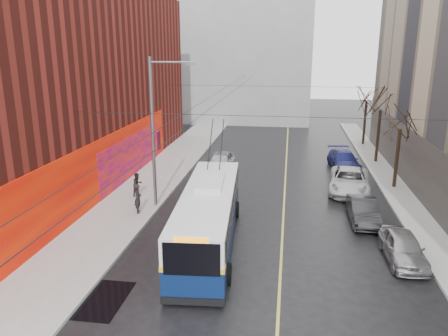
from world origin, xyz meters
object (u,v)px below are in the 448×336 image
object	(u,v)px
tree_mid	(381,101)
parked_car_a	(403,248)
streetlight_pole	(155,130)
parked_car_c	(349,181)
parked_car_b	(363,211)
following_car	(220,162)
tree_near	(401,118)
tree_far	(367,93)
trolleybus	(208,216)
pedestrian_b	(138,184)
pedestrian_a	(138,199)
parked_car_d	(344,160)

from	to	relation	value
tree_mid	parked_car_a	xyz separation A→B (m)	(-2.00, -18.07, -4.58)
streetlight_pole	parked_car_c	distance (m)	13.50
parked_car_b	following_car	bearing A→B (deg)	136.95
tree_near	tree_mid	bearing A→B (deg)	90.00
tree_near	tree_far	bearing A→B (deg)	90.00
trolleybus	pedestrian_b	bearing A→B (deg)	129.22
tree_near	pedestrian_b	xyz separation A→B (m)	(-16.95, -4.52, -4.06)
tree_far	following_car	distance (m)	17.80
tree_near	trolleybus	distance (m)	15.80
tree_mid	parked_car_b	world-z (taller)	tree_mid
tree_near	parked_car_a	xyz separation A→B (m)	(-2.00, -11.07, -4.30)
tree_near	following_car	distance (m)	13.45
parked_car_a	parked_car_c	bearing A→B (deg)	94.85
pedestrian_a	parked_car_c	bearing A→B (deg)	-80.92
tree_mid	trolleybus	xyz separation A→B (m)	(-11.13, -17.66, -3.75)
parked_car_d	following_car	distance (m)	9.97
parked_car_d	trolleybus	bearing A→B (deg)	-124.29
parked_car_a	following_car	distance (m)	16.98
tree_far	parked_car_c	world-z (taller)	tree_far
tree_mid	pedestrian_a	size ratio (longest dim) A/B	3.87
parked_car_b	parked_car_d	bearing A→B (deg)	88.65
streetlight_pole	tree_far	world-z (taller)	streetlight_pole
streetlight_pole	parked_car_d	distance (m)	16.70
tree_mid	parked_car_c	distance (m)	9.85
tree_far	trolleybus	distance (m)	27.30
streetlight_pole	parked_car_a	distance (m)	14.69
parked_car_a	following_car	size ratio (longest dim) A/B	0.84
following_car	streetlight_pole	bearing A→B (deg)	-105.63
tree_far	pedestrian_b	xyz separation A→B (m)	(-16.95, -18.52, -4.22)
trolleybus	tree_far	bearing A→B (deg)	61.47
streetlight_pole	tree_mid	size ratio (longest dim) A/B	1.35
tree_near	pedestrian_a	world-z (taller)	tree_near
trolleybus	pedestrian_b	distance (m)	8.48
following_car	pedestrian_b	xyz separation A→B (m)	(-4.35, -6.72, 0.11)
trolleybus	pedestrian_b	size ratio (longest dim) A/B	7.52
tree_mid	parked_car_a	distance (m)	18.75
streetlight_pole	parked_car_b	bearing A→B (deg)	-2.51
streetlight_pole	parked_car_d	bearing A→B (deg)	41.00
pedestrian_b	following_car	bearing A→B (deg)	-7.20
trolleybus	parked_car_b	bearing A→B (deg)	22.94
streetlight_pole	pedestrian_a	bearing A→B (deg)	-119.41
parked_car_b	streetlight_pole	bearing A→B (deg)	176.96
parked_car_c	tree_far	bearing A→B (deg)	84.94
trolleybus	parked_car_c	bearing A→B (deg)	45.86
parked_car_c	pedestrian_b	xyz separation A→B (m)	(-13.75, -3.35, 0.14)
parked_car_d	pedestrian_b	bearing A→B (deg)	-152.96
streetlight_pole	tree_far	distance (m)	25.09
tree_far	parked_car_c	xyz separation A→B (m)	(-3.20, -15.17, -4.36)
parked_car_d	parked_car_b	bearing A→B (deg)	-96.87
tree_mid	tree_far	xyz separation A→B (m)	(0.00, 7.00, -0.11)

